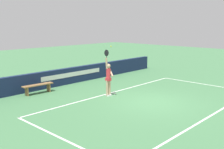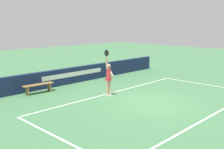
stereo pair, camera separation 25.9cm
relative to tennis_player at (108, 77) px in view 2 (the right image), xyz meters
The scene contains 6 objects.
ground_plane 2.61m from the tennis_player, 75.65° to the right, with size 60.00×60.00×0.00m, color #457B4D.
court_lines 2.71m from the tennis_player, 76.30° to the right, with size 11.10×5.65×0.00m.
back_wall 3.90m from the tennis_player, 81.13° to the left, with size 15.94×0.29×1.01m.
tennis_player is the anchor object (origin of this frame).
tennis_ball 1.60m from the tennis_player, 75.60° to the right, with size 0.07×0.07×0.07m.
courtside_bench_near 3.91m from the tennis_player, 126.33° to the left, with size 1.74×0.46×0.51m.
Camera 2 is at (-10.26, -7.36, 3.76)m, focal length 43.01 mm.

